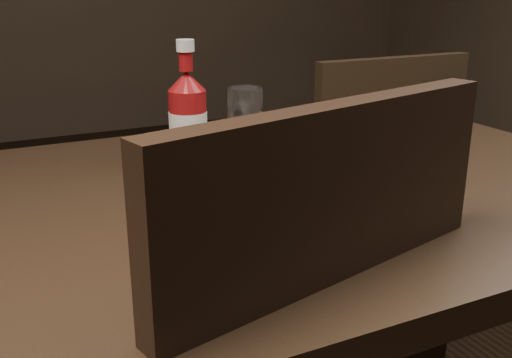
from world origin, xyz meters
name	(u,v)px	position (x,y,z in m)	size (l,w,h in m)	color
dining_table	(271,197)	(0.00, 0.00, 0.73)	(1.20, 0.80, 0.04)	black
chair_far	(340,216)	(0.48, 0.50, 0.43)	(0.43, 0.43, 0.04)	black
plate	(259,213)	(-0.07, -0.11, 0.76)	(0.30, 0.30, 0.01)	white
sandwich_half_a	(262,201)	(-0.07, -0.11, 0.77)	(0.09, 0.08, 0.02)	beige
sandwich_half_b	(330,193)	(0.03, -0.12, 0.77)	(0.09, 0.08, 0.02)	beige
fries_pile	(219,200)	(-0.13, -0.10, 0.78)	(0.10, 0.10, 0.04)	#CA7500
ketchup_bottle	(188,127)	(-0.07, 0.18, 0.81)	(0.06, 0.06, 0.13)	maroon
tumbler	(245,115)	(0.07, 0.25, 0.81)	(0.07, 0.07, 0.10)	white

